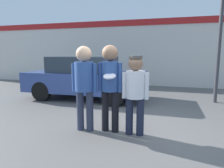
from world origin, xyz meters
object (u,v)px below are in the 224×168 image
(person_left, at_px, (84,80))
(person_right, at_px, (135,88))
(parked_car_near, at_px, (86,77))
(shrub, at_px, (77,74))
(person_middle_with_frisbee, at_px, (110,80))

(person_left, relative_size, person_right, 1.12)
(person_left, relative_size, parked_car_near, 0.42)
(person_left, height_order, parked_car_near, person_left)
(person_right, bearing_deg, person_left, -176.64)
(person_left, distance_m, person_right, 1.07)
(person_left, relative_size, shrub, 1.66)
(parked_car_near, bearing_deg, person_left, -66.64)
(person_right, xyz_separation_m, parked_car_near, (-2.33, 2.88, -0.18))
(person_right, distance_m, parked_car_near, 3.70)
(person_left, relative_size, person_middle_with_frisbee, 0.99)
(person_right, bearing_deg, parked_car_near, 128.99)
(parked_car_near, xyz_separation_m, shrub, (-1.78, 2.90, -0.23))
(person_middle_with_frisbee, height_order, person_right, person_middle_with_frisbee)
(person_middle_with_frisbee, xyz_separation_m, shrub, (-3.58, 5.75, -0.55))
(person_left, bearing_deg, parked_car_near, 113.36)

